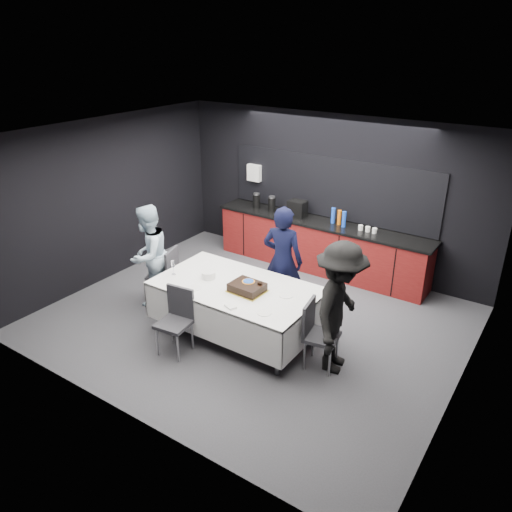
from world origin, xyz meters
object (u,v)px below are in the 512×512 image
Objects in this scene: party_table at (236,294)px; cake_assembly at (247,287)px; person_center at (283,261)px; person_left at (149,255)px; champagne_flute at (173,265)px; chair_left at (167,271)px; chair_right at (316,330)px; person_right at (339,308)px; plate_stack at (209,275)px; chair_near at (177,316)px.

cake_assembly is at bearing -13.23° from party_table.
person_center is 1.06× the size of person_left.
champagne_flute is (-1.20, -0.17, 0.10)m from cake_assembly.
cake_assembly is 0.29× the size of person_center.
champagne_flute is 0.13× the size of person_center.
chair_left is 1.90m from person_center.
cake_assembly is 1.22m from champagne_flute.
person_center reaches higher than party_table.
person_right is (0.25, 0.10, 0.35)m from chair_right.
party_table is 1.57m from person_right.
chair_left is at bearing 170.05° from plate_stack.
plate_stack is at bearing 178.06° from cake_assembly.
cake_assembly is 1.12m from chair_right.
person_right is (2.03, 0.09, 0.06)m from plate_stack.
party_table is 2.51× the size of chair_right.
chair_right is 1.00× the size of chair_near.
person_left is 3.27m from person_right.
chair_left is 0.39m from person_left.
champagne_flute is at bearing -35.89° from chair_left.
cake_assembly reaches higher than party_table.
person_left is at bearing 14.85° from person_center.
person_left is (-1.92, -0.91, -0.05)m from person_center.
person_center is (0.21, 0.91, 0.23)m from party_table.
person_center is at bearing 54.04° from plate_stack.
chair_left is at bearing 173.27° from cake_assembly.
plate_stack is at bearing 93.34° from chair_near.
champagne_flute reaches higher than chair_left.
person_right reaches higher than party_table.
plate_stack is at bearing 179.59° from chair_right.
person_right is (2.53, 0.29, -0.05)m from champagne_flute.
person_left reaches higher than plate_stack.
chair_right is at bearing 23.24° from chair_near.
person_right reaches higher than chair_left.
champagne_flute is at bearing -171.77° from cake_assembly.
chair_near is (0.55, -0.56, -0.40)m from champagne_flute.
chair_near is 0.56× the size of person_left.
chair_near is (1.07, -0.94, 0.00)m from chair_left.
cake_assembly reaches higher than chair_near.
cake_assembly is 1.03m from chair_near.
plate_stack is at bearing 43.56° from person_center.
person_center reaches higher than chair_near.
plate_stack is 0.55m from champagne_flute.
plate_stack is 0.11× the size of person_right.
cake_assembly reaches higher than chair_left.
cake_assembly is 1.77m from chair_left.
chair_near is at bearing 58.89° from person_center.
person_left is at bearing 81.22° from person_right.
party_table is 2.51× the size of chair_near.
party_table is 11.51× the size of plate_stack.
person_center is 0.98× the size of person_right.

